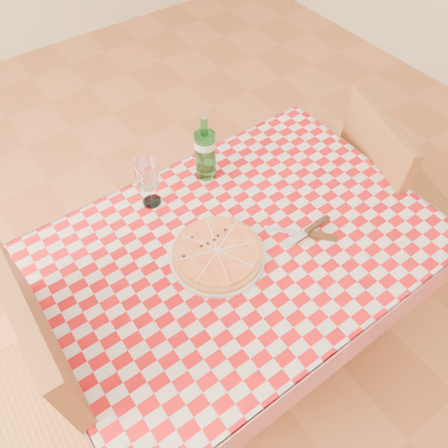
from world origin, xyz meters
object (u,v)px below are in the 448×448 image
at_px(pizza_plate, 217,253).
at_px(dining_table, 239,261).
at_px(chair_far, 31,395).
at_px(water_bottle, 205,146).
at_px(chair_near, 381,189).
at_px(wine_glass, 148,183).

bearing_deg(pizza_plate, dining_table, -2.71).
bearing_deg(dining_table, chair_far, 179.44).
bearing_deg(water_bottle, chair_near, -25.52).
bearing_deg(dining_table, chair_near, 0.29).
distance_m(chair_near, water_bottle, 0.84).
distance_m(dining_table, pizza_plate, 0.15).
bearing_deg(dining_table, wine_glass, 113.16).
distance_m(dining_table, chair_far, 0.76).
distance_m(chair_far, pizza_plate, 0.69).
xyz_separation_m(chair_far, pizza_plate, (0.67, -0.00, 0.18)).
bearing_deg(water_bottle, chair_far, -159.11).
bearing_deg(chair_near, water_bottle, 173.23).
bearing_deg(chair_near, dining_table, -160.97).
distance_m(pizza_plate, wine_glass, 0.34).
xyz_separation_m(chair_near, wine_glass, (-0.92, 0.32, 0.32)).
xyz_separation_m(dining_table, pizza_plate, (-0.09, 0.00, 0.12)).
xyz_separation_m(dining_table, water_bottle, (0.09, 0.33, 0.24)).
bearing_deg(chair_near, chair_far, -161.38).
bearing_deg(wine_glass, water_bottle, 0.52).
distance_m(chair_far, wine_glass, 0.74).
bearing_deg(wine_glass, chair_near, -19.46).
xyz_separation_m(dining_table, chair_near, (0.78, 0.00, -0.12)).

